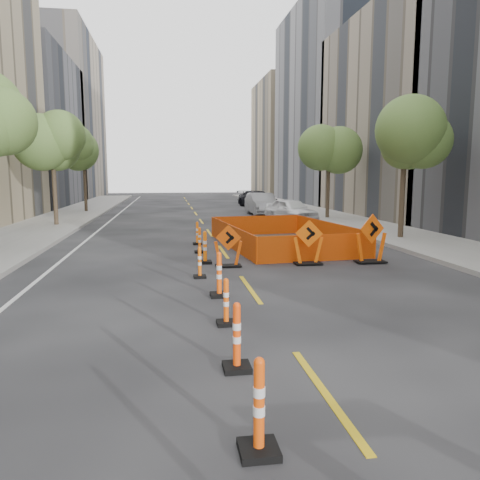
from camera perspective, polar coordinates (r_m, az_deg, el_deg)
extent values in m
plane|color=black|center=(8.63, 5.90, -12.30)|extent=(140.00, 140.00, 0.00)
cube|color=gray|center=(22.90, 20.27, 0.21)|extent=(4.00, 90.00, 0.15)
cube|color=#4C4C51|center=(49.49, -26.89, 11.82)|extent=(12.00, 16.00, 14.00)
cube|color=gray|center=(65.53, -22.53, 13.57)|extent=(12.00, 20.00, 20.00)
cube|color=gray|center=(37.15, 22.89, 13.60)|extent=(12.00, 16.00, 14.00)
cube|color=gray|center=(52.15, 13.28, 15.54)|extent=(12.00, 18.00, 20.00)
cube|color=tan|center=(69.29, 7.41, 12.10)|extent=(12.00, 14.00, 16.00)
cylinder|color=#382B1E|center=(28.57, -21.60, 4.62)|extent=(0.24, 0.24, 3.15)
sphere|color=#4E7833|center=(28.57, -21.91, 10.58)|extent=(2.80, 2.80, 2.80)
cylinder|color=#382B1E|center=(38.37, -18.32, 5.50)|extent=(0.24, 0.24, 3.15)
sphere|color=#4E7833|center=(38.38, -18.52, 9.94)|extent=(2.80, 2.80, 2.80)
cylinder|color=#382B1E|center=(22.47, 19.12, 3.97)|extent=(0.24, 0.24, 3.15)
sphere|color=#4E7833|center=(22.48, 19.47, 11.55)|extent=(2.80, 2.80, 2.80)
cylinder|color=#382B1E|center=(31.64, 10.64, 5.32)|extent=(0.24, 0.24, 3.15)
sphere|color=#4E7833|center=(31.65, 10.78, 10.71)|extent=(2.80, 2.80, 2.80)
imported|color=white|center=(29.65, 6.22, 3.63)|extent=(2.96, 4.71, 1.49)
imported|color=gray|center=(34.55, 2.65, 4.40)|extent=(1.77, 4.93, 1.62)
imported|color=black|center=(43.10, 2.15, 5.03)|extent=(3.58, 5.52, 1.49)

